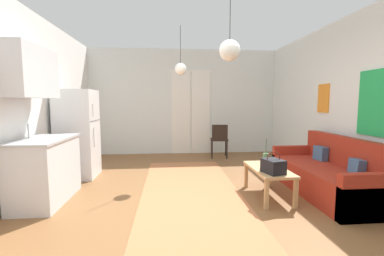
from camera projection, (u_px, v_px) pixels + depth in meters
The scene contains 12 objects.
ground_plane at pixel (201, 212), 3.34m from camera, with size 5.50×7.85×0.10m, color brown.
wall_back at pixel (184, 102), 6.83m from camera, with size 5.10×0.13×2.75m.
area_rug at pixel (190, 191), 3.94m from camera, with size 1.47×3.80×0.01m, color #B26B42.
couch at pixel (330, 176), 3.85m from camera, with size 0.83×1.94×0.85m.
coffee_table at pixel (268, 172), 3.71m from camera, with size 0.47×0.95×0.42m.
bamboo_vase at pixel (266, 160), 3.74m from camera, with size 0.09×0.09×0.43m.
handbag at pixel (273, 166), 3.43m from camera, with size 0.29×0.33×0.30m.
refrigerator at pixel (78, 134), 4.67m from camera, with size 0.66×0.65×1.60m.
kitchen_counter at pixel (42, 143), 3.48m from camera, with size 0.58×1.11×2.11m.
accent_chair at pixel (219, 138), 6.29m from camera, with size 0.47×0.45×0.83m.
pendant_lamp_near at pixel (230, 50), 2.81m from camera, with size 0.23×0.23×0.93m.
pendant_lamp_far at pixel (180, 69), 4.67m from camera, with size 0.22×0.22×0.88m.
Camera 1 is at (-0.40, -3.19, 1.38)m, focal length 23.92 mm.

